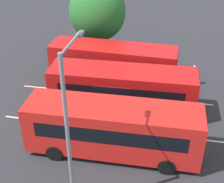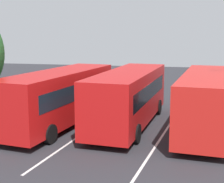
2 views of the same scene
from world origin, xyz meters
TOP-DOWN VIEW (x-y plane):
  - ground_plane at (0.00, 0.00)m, footprint 69.28×69.28m
  - bus_far_left at (0.35, -4.06)m, footprint 9.71×3.38m
  - bus_center_left at (0.67, 0.13)m, footprint 9.70×3.28m
  - bus_center_right at (-0.20, 3.89)m, footprint 9.77×3.86m
  - pedestrian at (5.91, 3.89)m, footprint 0.37×0.37m
  - lane_stripe_outer_left at (0.00, -2.00)m, footprint 14.07×1.74m
  - lane_stripe_inner_left at (0.00, 2.00)m, footprint 14.07×1.74m

SIDE VIEW (x-z plane):
  - ground_plane at x=0.00m, z-range 0.00..0.00m
  - lane_stripe_outer_left at x=0.00m, z-range 0.00..0.01m
  - lane_stripe_inner_left at x=0.00m, z-range 0.00..0.01m
  - pedestrian at x=5.91m, z-range 0.15..1.86m
  - bus_far_left at x=0.35m, z-range 0.16..3.22m
  - bus_center_left at x=0.67m, z-range 0.16..3.22m
  - bus_center_right at x=-0.20m, z-range 0.16..3.22m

